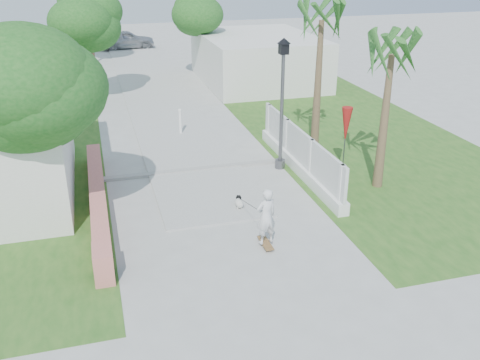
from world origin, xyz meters
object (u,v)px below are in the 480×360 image
object	(u,v)px
skateboarder	(257,210)
patio_umbrella	(346,125)
street_lamp	(282,100)
parked_car	(126,39)
dog	(239,202)
bollard	(180,121)

from	to	relation	value
skateboarder	patio_umbrella	bearing A→B (deg)	-154.26
street_lamp	parked_car	xyz separation A→B (m)	(-3.19, 25.27, -1.72)
street_lamp	patio_umbrella	world-z (taller)	street_lamp
patio_umbrella	skateboarder	world-z (taller)	patio_umbrella
skateboarder	dog	world-z (taller)	skateboarder
patio_umbrella	parked_car	size ratio (longest dim) A/B	0.56
dog	parked_car	world-z (taller)	parked_car
bollard	skateboarder	bearing A→B (deg)	-86.84
street_lamp	parked_car	bearing A→B (deg)	97.19
patio_umbrella	parked_car	distance (m)	26.77
street_lamp	dog	distance (m)	4.12
parked_car	skateboarder	bearing A→B (deg)	175.67
street_lamp	skateboarder	world-z (taller)	street_lamp
bollard	skateboarder	distance (m)	8.86
parked_car	patio_umbrella	bearing A→B (deg)	-175.26
skateboarder	parked_car	world-z (taller)	skateboarder
dog	parked_car	size ratio (longest dim) A/B	0.13
street_lamp	bollard	world-z (taller)	street_lamp
skateboarder	parked_car	size ratio (longest dim) A/B	0.68
parked_car	bollard	bearing A→B (deg)	175.12
street_lamp	bollard	bearing A→B (deg)	120.96
skateboarder	dog	distance (m)	1.77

